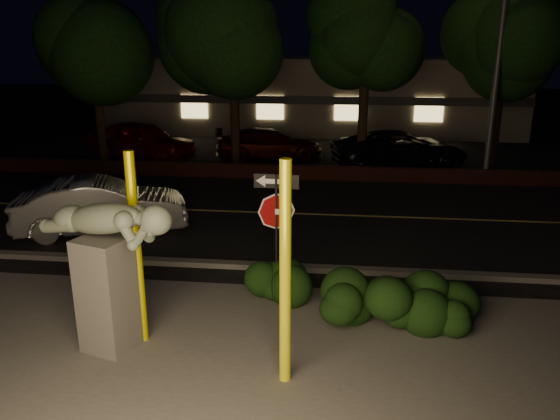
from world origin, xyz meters
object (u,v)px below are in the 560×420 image
object	(u,v)px
parked_car_darkred	(269,144)
sculpture	(107,258)
parked_car_dark	(400,149)
yellow_pole_right	(285,276)
silver_sedan	(102,206)
signpost	(276,212)
parked_car_red	(141,140)
yellow_pole_left	(137,250)

from	to	relation	value
parked_car_darkred	sculpture	bearing A→B (deg)	165.23
parked_car_darkred	parked_car_dark	size ratio (longest dim) A/B	0.85
yellow_pole_right	silver_sedan	bearing A→B (deg)	132.17
sculpture	silver_sedan	distance (m)	6.12
yellow_pole_right	signpost	bearing A→B (deg)	99.62
signpost	parked_car_red	bearing A→B (deg)	123.12
silver_sedan	parked_car_red	bearing A→B (deg)	-6.23
parked_car_darkred	signpost	bearing A→B (deg)	175.35
silver_sedan	parked_car_darkred	bearing A→B (deg)	-37.86
signpost	parked_car_red	world-z (taller)	signpost
parked_car_red	signpost	bearing A→B (deg)	-134.34
yellow_pole_left	yellow_pole_right	xyz separation A→B (m)	(2.49, -0.85, 0.06)
silver_sedan	parked_car_dark	size ratio (longest dim) A/B	0.82
signpost	parked_car_dark	size ratio (longest dim) A/B	0.47
signpost	silver_sedan	distance (m)	6.12
yellow_pole_right	parked_car_dark	distance (m)	15.16
yellow_pole_right	sculpture	bearing A→B (deg)	168.65
sculpture	parked_car_darkred	bearing A→B (deg)	105.55
yellow_pole_right	sculpture	world-z (taller)	yellow_pole_right
signpost	yellow_pole_left	bearing A→B (deg)	-134.80
sculpture	silver_sedan	size ratio (longest dim) A/B	0.59
signpost	sculpture	xyz separation A→B (m)	(-2.41, -2.13, -0.19)
yellow_pole_right	parked_car_dark	bearing A→B (deg)	78.54
yellow_pole_left	signpost	xyz separation A→B (m)	(2.03, 1.85, 0.15)
yellow_pole_left	parked_car_dark	bearing A→B (deg)	68.54
parked_car_red	parked_car_dark	distance (m)	10.84
silver_sedan	parked_car_darkred	xyz separation A→B (m)	(3.08, 9.84, -0.06)
yellow_pole_left	signpost	distance (m)	2.75
signpost	silver_sedan	size ratio (longest dim) A/B	0.57
silver_sedan	parked_car_dark	distance (m)	12.21
parked_car_red	yellow_pole_right	bearing A→B (deg)	-137.57
yellow_pole_left	silver_sedan	world-z (taller)	yellow_pole_left
signpost	silver_sedan	bearing A→B (deg)	149.16
yellow_pole_right	parked_car_darkred	world-z (taller)	yellow_pole_right
parked_car_darkred	parked_car_dark	xyz separation A→B (m)	(5.40, -1.05, 0.08)
sculpture	parked_car_red	bearing A→B (deg)	125.93
yellow_pole_right	parked_car_red	bearing A→B (deg)	117.08
yellow_pole_right	sculpture	xyz separation A→B (m)	(-2.87, 0.58, -0.10)
sculpture	silver_sedan	world-z (taller)	sculpture
silver_sedan	yellow_pole_right	bearing A→B (deg)	-158.28
yellow_pole_left	parked_car_darkred	size ratio (longest dim) A/B	0.72
yellow_pole_left	parked_car_red	distance (m)	15.41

